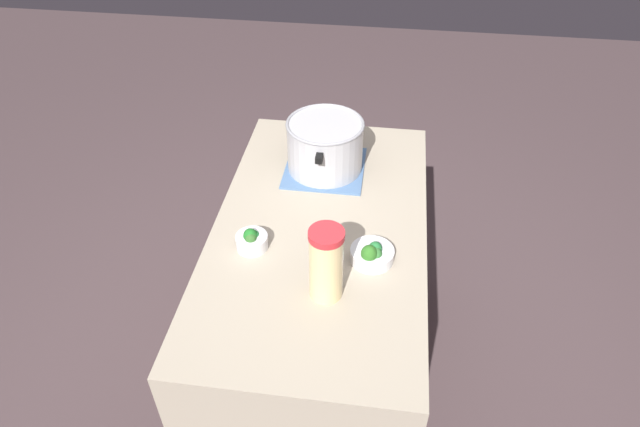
{
  "coord_description": "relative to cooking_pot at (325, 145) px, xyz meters",
  "views": [
    {
      "loc": [
        -1.4,
        -0.19,
        2.14
      ],
      "look_at": [
        0.0,
        0.0,
        0.94
      ],
      "focal_mm": 31.36,
      "sensor_mm": 36.0,
      "label": 1
    }
  ],
  "objects": [
    {
      "name": "dish_cloth",
      "position": [
        -0.0,
        -0.0,
        -0.1
      ],
      "size": [
        0.3,
        0.3,
        0.01
      ],
      "primitive_type": "cube",
      "color": "#4F729F",
      "rests_on": "counter_slab"
    },
    {
      "name": "lemonade_pitcher",
      "position": [
        -0.62,
        -0.08,
        0.01
      ],
      "size": [
        0.1,
        0.1,
        0.24
      ],
      "color": "#F3D693",
      "rests_on": "counter_slab"
    },
    {
      "name": "broccoli_bowl_front",
      "position": [
        -0.47,
        -0.21,
        -0.08
      ],
      "size": [
        0.14,
        0.14,
        0.08
      ],
      "color": "silver",
      "rests_on": "counter_slab"
    },
    {
      "name": "ground_plane",
      "position": [
        -0.32,
        -0.03,
        -1.0
      ],
      "size": [
        8.0,
        8.0,
        0.0
      ],
      "primitive_type": "plane",
      "color": "#503F41"
    },
    {
      "name": "counter_slab",
      "position": [
        -0.32,
        -0.03,
        -0.56
      ],
      "size": [
        1.31,
        0.71,
        0.89
      ],
      "primitive_type": "cube",
      "color": "tan",
      "rests_on": "ground_plane"
    },
    {
      "name": "cooking_pot",
      "position": [
        0.0,
        0.0,
        0.0
      ],
      "size": [
        0.36,
        0.29,
        0.19
      ],
      "color": "#B7B7BC",
      "rests_on": "dish_cloth"
    },
    {
      "name": "broccoli_bowl_center",
      "position": [
        -0.46,
        0.18,
        -0.08
      ],
      "size": [
        0.1,
        0.1,
        0.07
      ],
      "color": "silver",
      "rests_on": "counter_slab"
    }
  ]
}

